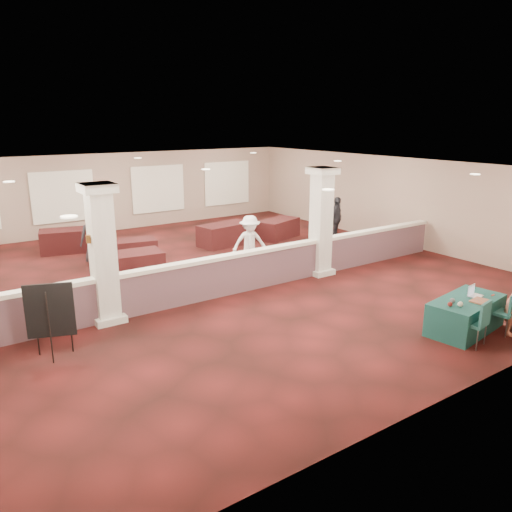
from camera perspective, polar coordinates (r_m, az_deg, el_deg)
ground at (r=14.78m, az=-5.44°, el=-2.55°), size 16.00×16.00×0.00m
wall_back at (r=21.63m, az=-16.04°, el=7.00°), size 16.00×0.04×3.20m
wall_front at (r=8.56m, az=21.57°, el=-5.81°), size 16.00×0.04×3.20m
wall_right at (r=19.47m, az=15.56°, el=6.16°), size 0.04×16.00×3.20m
ceiling at (r=14.13m, az=-5.77°, el=9.89°), size 16.00×16.00×0.02m
partition_wall at (r=13.38m, az=-2.36°, el=-1.88°), size 15.60×0.28×1.10m
column_left at (r=11.68m, az=-17.11°, el=0.32°), size 0.72×0.72×3.20m
column_right at (r=14.87m, az=7.44°, el=4.03°), size 0.72×0.72×3.20m
sconce_left at (r=11.52m, az=-18.57°, el=1.86°), size 0.12×0.12×0.18m
sconce_right at (r=11.68m, az=-15.94°, el=2.25°), size 0.12×0.12×0.18m
near_table at (r=11.99m, az=22.81°, el=-6.21°), size 2.04×1.23×0.74m
conf_chair_main at (r=12.13m, az=26.73°, el=-5.48°), size 0.54×0.55×0.94m
conf_chair_side at (r=11.22m, az=24.01°, el=-6.63°), size 0.58×0.58×0.99m
easel_board at (r=10.41m, az=-22.49°, el=-5.86°), size 0.86×0.54×1.53m
far_table_front_center at (r=14.92m, az=-14.45°, el=-1.18°), size 2.09×1.21×0.81m
far_table_front_right at (r=19.67m, az=2.54°, el=3.14°), size 2.01×1.45×0.73m
far_table_back_left at (r=18.78m, az=-20.48°, el=1.69°), size 2.15×1.43×0.80m
far_table_back_center at (r=17.04m, az=-14.16°, el=0.67°), size 1.82×1.17×0.68m
far_table_back_right at (r=18.57m, az=-3.60°, el=2.49°), size 2.08×1.26×0.79m
attendee_b at (r=15.28m, az=-0.70°, el=1.47°), size 1.21×0.87×1.72m
attendee_c at (r=19.52m, az=9.18°, el=4.26°), size 1.08×0.86×1.66m
attendee_d at (r=16.87m, az=-18.01°, el=2.20°), size 0.92×0.54×1.81m
laptop_base at (r=12.11m, az=23.81°, el=-4.21°), size 0.36×0.28×0.02m
laptop_screen at (r=12.12m, az=23.37°, el=-3.55°), size 0.33×0.06×0.22m
screen_glow at (r=12.12m, az=23.40°, el=-3.63°), size 0.30×0.05×0.19m
knitting at (r=11.82m, az=24.21°, el=-4.70°), size 0.44×0.36×0.03m
yarn_cream at (r=11.33m, az=22.32°, el=-5.11°), size 0.11×0.11×0.11m
yarn_red at (r=11.26m, az=21.29°, el=-5.16°), size 0.10×0.10×0.10m
yarn_grey at (r=11.50m, az=21.53°, el=-4.74°), size 0.10×0.10×0.10m
scissors at (r=12.35m, az=25.45°, el=-4.05°), size 0.12×0.05×0.01m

